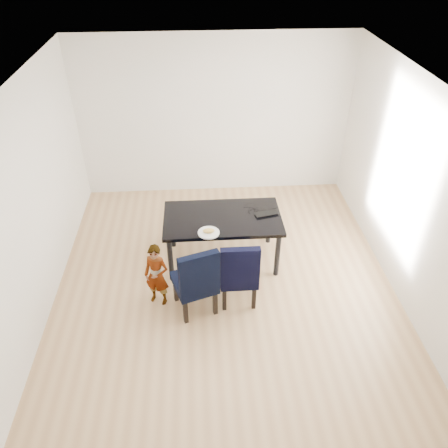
{
  "coord_description": "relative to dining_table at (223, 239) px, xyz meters",
  "views": [
    {
      "loc": [
        -0.31,
        -4.34,
        4.14
      ],
      "look_at": [
        0.0,
        0.2,
        0.85
      ],
      "focal_mm": 35.0,
      "sensor_mm": 36.0,
      "label": 1
    }
  ],
  "objects": [
    {
      "name": "floor",
      "position": [
        0.0,
        -0.5,
        -0.38
      ],
      "size": [
        4.5,
        5.0,
        0.01
      ],
      "primitive_type": "cube",
      "color": "tan",
      "rests_on": "ground"
    },
    {
      "name": "wall_front",
      "position": [
        0.0,
        -3.0,
        0.98
      ],
      "size": [
        4.5,
        0.01,
        2.7
      ],
      "primitive_type": "cube",
      "color": "silver",
      "rests_on": "ground"
    },
    {
      "name": "dining_table",
      "position": [
        0.0,
        0.0,
        0.0
      ],
      "size": [
        1.6,
        0.9,
        0.75
      ],
      "primitive_type": "cube",
      "color": "black",
      "rests_on": "floor"
    },
    {
      "name": "ceiling",
      "position": [
        0.0,
        -0.5,
        2.33
      ],
      "size": [
        4.5,
        5.0,
        0.01
      ],
      "primitive_type": "cube",
      "color": "white",
      "rests_on": "wall_back"
    },
    {
      "name": "laptop",
      "position": [
        0.59,
        0.07,
        0.39
      ],
      "size": [
        0.36,
        0.28,
        0.03
      ],
      "primitive_type": "imported",
      "rotation": [
        0.0,
        0.0,
        3.37
      ],
      "color": "black",
      "rests_on": "dining_table"
    },
    {
      "name": "cable_tangle",
      "position": [
        0.44,
        0.1,
        0.38
      ],
      "size": [
        0.19,
        0.19,
        0.01
      ],
      "primitive_type": "torus",
      "rotation": [
        0.0,
        0.0,
        -0.22
      ],
      "color": "black",
      "rests_on": "dining_table"
    },
    {
      "name": "child",
      "position": [
        -0.87,
        -0.77,
        0.07
      ],
      "size": [
        0.38,
        0.32,
        0.89
      ],
      "primitive_type": "imported",
      "rotation": [
        0.0,
        0.0,
        -0.36
      ],
      "color": "orange",
      "rests_on": "floor"
    },
    {
      "name": "wall_right",
      "position": [
        2.25,
        -0.5,
        0.98
      ],
      "size": [
        0.01,
        5.0,
        2.7
      ],
      "primitive_type": "cube",
      "color": "silver",
      "rests_on": "ground"
    },
    {
      "name": "chair_left",
      "position": [
        -0.41,
        -0.9,
        0.13
      ],
      "size": [
        0.62,
        0.63,
        1.01
      ],
      "primitive_type": "cube",
      "rotation": [
        0.0,
        0.0,
        0.32
      ],
      "color": "black",
      "rests_on": "floor"
    },
    {
      "name": "sandwich",
      "position": [
        -0.2,
        -0.36,
        0.42
      ],
      "size": [
        0.16,
        0.1,
        0.06
      ],
      "primitive_type": "ellipsoid",
      "rotation": [
        0.0,
        0.0,
        0.19
      ],
      "color": "gold",
      "rests_on": "plate"
    },
    {
      "name": "wall_left",
      "position": [
        -2.25,
        -0.5,
        0.98
      ],
      "size": [
        0.01,
        5.0,
        2.7
      ],
      "primitive_type": "cube",
      "color": "white",
      "rests_on": "ground"
    },
    {
      "name": "wall_back",
      "position": [
        0.0,
        2.0,
        0.98
      ],
      "size": [
        4.5,
        0.01,
        2.7
      ],
      "primitive_type": "cube",
      "color": "white",
      "rests_on": "ground"
    },
    {
      "name": "chair_right",
      "position": [
        0.15,
        -0.78,
        0.11
      ],
      "size": [
        0.47,
        0.49,
        0.98
      ],
      "primitive_type": "cube",
      "rotation": [
        0.0,
        0.0,
        0.0
      ],
      "color": "black",
      "rests_on": "floor"
    },
    {
      "name": "plate",
      "position": [
        -0.2,
        -0.35,
        0.38
      ],
      "size": [
        0.31,
        0.31,
        0.02
      ],
      "primitive_type": "cylinder",
      "rotation": [
        0.0,
        0.0,
        0.09
      ],
      "color": "silver",
      "rests_on": "dining_table"
    }
  ]
}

